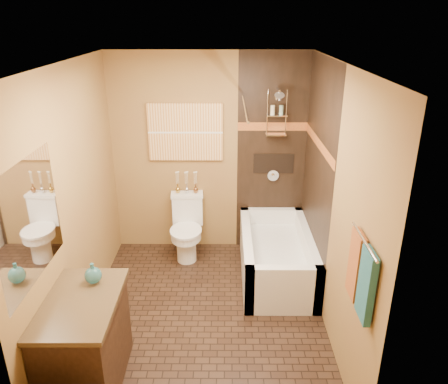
{
  "coord_description": "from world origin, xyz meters",
  "views": [
    {
      "loc": [
        0.21,
        -3.66,
        2.88
      ],
      "look_at": [
        0.19,
        0.4,
        1.21
      ],
      "focal_mm": 35.0,
      "sensor_mm": 36.0,
      "label": 1
    }
  ],
  "objects_px": {
    "sunset_painting": "(185,132)",
    "toilet": "(187,227)",
    "vanity": "(85,343)",
    "bathtub": "(276,259)"
  },
  "relations": [
    {
      "from": "sunset_painting",
      "to": "bathtub",
      "type": "xyz_separation_m",
      "value": [
        1.08,
        -0.73,
        -1.33
      ]
    },
    {
      "from": "sunset_painting",
      "to": "toilet",
      "type": "distance_m",
      "value": 1.18
    },
    {
      "from": "sunset_painting",
      "to": "vanity",
      "type": "height_order",
      "value": "sunset_painting"
    },
    {
      "from": "bathtub",
      "to": "toilet",
      "type": "distance_m",
      "value": 1.19
    },
    {
      "from": "sunset_painting",
      "to": "vanity",
      "type": "relative_size",
      "value": 0.96
    },
    {
      "from": "toilet",
      "to": "vanity",
      "type": "distance_m",
      "value": 2.18
    },
    {
      "from": "bathtub",
      "to": "sunset_painting",
      "type": "bearing_deg",
      "value": 146.14
    },
    {
      "from": "bathtub",
      "to": "vanity",
      "type": "bearing_deg",
      "value": -136.72
    },
    {
      "from": "sunset_painting",
      "to": "toilet",
      "type": "height_order",
      "value": "sunset_painting"
    },
    {
      "from": "toilet",
      "to": "bathtub",
      "type": "bearing_deg",
      "value": -27.33
    }
  ]
}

